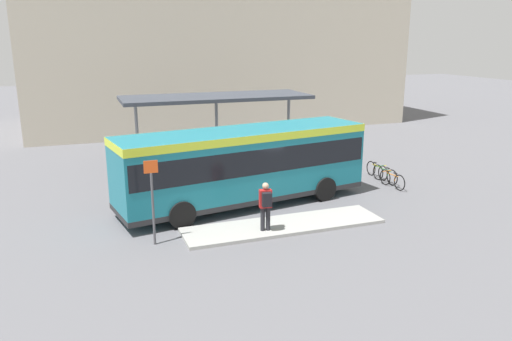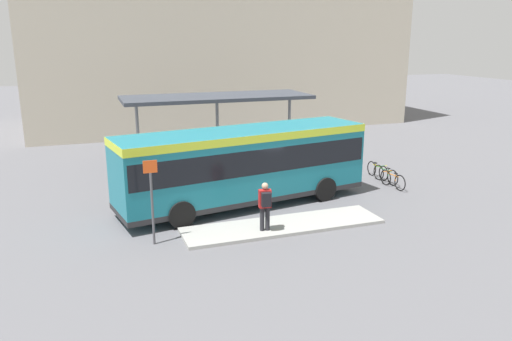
{
  "view_description": "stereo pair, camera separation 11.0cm",
  "coord_description": "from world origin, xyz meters",
  "views": [
    {
      "loc": [
        -6.06,
        -18.07,
        6.47
      ],
      "look_at": [
        0.5,
        0.0,
        1.37
      ],
      "focal_mm": 35.0,
      "sensor_mm": 36.0,
      "label": 1
    },
    {
      "loc": [
        -5.96,
        -18.11,
        6.47
      ],
      "look_at": [
        0.5,
        0.0,
        1.37
      ],
      "focal_mm": 35.0,
      "sensor_mm": 36.0,
      "label": 2
    }
  ],
  "objects": [
    {
      "name": "potted_planter_near_shelter",
      "position": [
        4.61,
        4.12,
        0.66
      ],
      "size": [
        0.69,
        0.69,
        1.25
      ],
      "color": "slate",
      "rests_on": "ground_plane"
    },
    {
      "name": "pedestrian_waiting",
      "position": [
        -0.31,
        -3.21,
        1.09
      ],
      "size": [
        0.44,
        0.47,
        1.69
      ],
      "rotation": [
        0.0,
        0.0,
        1.43
      ],
      "color": "#232328",
      "rests_on": "curb_island"
    },
    {
      "name": "city_bus",
      "position": [
        0.01,
        0.0,
        1.79
      ],
      "size": [
        10.37,
        4.13,
        3.05
      ],
      "rotation": [
        0.0,
        0.0,
        0.17
      ],
      "color": "#197284",
      "rests_on": "ground_plane"
    },
    {
      "name": "station_building",
      "position": [
        4.51,
        20.84,
        7.68
      ],
      "size": [
        27.53,
        11.96,
        15.35
      ],
      "color": "#BCB29E",
      "rests_on": "ground_plane"
    },
    {
      "name": "bicycle_yellow",
      "position": [
        7.25,
        1.62,
        0.36
      ],
      "size": [
        0.48,
        1.68,
        0.73
      ],
      "rotation": [
        0.0,
        0.0,
        -1.54
      ],
      "color": "black",
      "rests_on": "ground_plane"
    },
    {
      "name": "bicycle_green",
      "position": [
        7.16,
        0.8,
        0.38
      ],
      "size": [
        0.48,
        1.73,
        0.75
      ],
      "rotation": [
        0.0,
        0.0,
        1.66
      ],
      "color": "black",
      "rests_on": "ground_plane"
    },
    {
      "name": "platform_sign",
      "position": [
        -4.01,
        -2.81,
        1.56
      ],
      "size": [
        0.44,
        0.08,
        2.8
      ],
      "color": "#4C4C51",
      "rests_on": "ground_plane"
    },
    {
      "name": "station_shelter",
      "position": [
        0.8,
        6.86,
        3.47
      ],
      "size": [
        9.63,
        3.45,
        3.63
      ],
      "color": "#383D47",
      "rests_on": "ground_plane"
    },
    {
      "name": "bicycle_orange",
      "position": [
        6.98,
        -0.02,
        0.37
      ],
      "size": [
        0.48,
        1.69,
        0.73
      ],
      "rotation": [
        0.0,
        0.0,
        1.66
      ],
      "color": "black",
      "rests_on": "ground_plane"
    },
    {
      "name": "curb_island",
      "position": [
        0.52,
        -2.83,
        0.06
      ],
      "size": [
        7.2,
        1.8,
        0.12
      ],
      "color": "#9E9E99",
      "rests_on": "ground_plane"
    },
    {
      "name": "ground_plane",
      "position": [
        0.0,
        0.0,
        0.0
      ],
      "size": [
        120.0,
        120.0,
        0.0
      ],
      "primitive_type": "plane",
      "color": "#5B5B60"
    }
  ]
}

